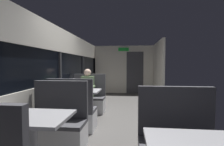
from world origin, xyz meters
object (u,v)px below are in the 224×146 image
bench_mid_window_facing_end (73,114)px  bench_mid_window_facing_entry (89,101)px  bench_near_window_facing_entry (57,128)px  dining_table_near_window (33,124)px  seated_passenger (88,94)px  coffee_cup_primary (84,88)px  dining_table_mid_window (82,94)px

bench_mid_window_facing_end → bench_mid_window_facing_entry: (0.00, 1.40, 0.00)m
bench_near_window_facing_entry → bench_mid_window_facing_entry: bearing=90.0°
dining_table_near_window → seated_passenger: size_ratio=0.71×
dining_table_near_window → coffee_cup_primary: (0.00, 2.32, 0.15)m
bench_mid_window_facing_entry → bench_mid_window_facing_end: bearing=-90.0°
dining_table_mid_window → bench_mid_window_facing_entry: bench_mid_window_facing_entry is taller
bench_mid_window_facing_end → coffee_cup_primary: (0.00, 0.86, 0.46)m
dining_table_mid_window → bench_mid_window_facing_entry: 0.77m
bench_mid_window_facing_end → dining_table_near_window: bearing=-90.0°
coffee_cup_primary → bench_near_window_facing_entry: bearing=-90.1°
dining_table_mid_window → bench_near_window_facing_entry: bearing=-90.0°
bench_mid_window_facing_entry → seated_passenger: bearing=-90.0°
bench_mid_window_facing_end → bench_mid_window_facing_entry: 1.40m
bench_mid_window_facing_end → bench_mid_window_facing_entry: bearing=90.0°
dining_table_near_window → bench_mid_window_facing_end: 1.49m
bench_mid_window_facing_end → bench_mid_window_facing_entry: same height
bench_near_window_facing_entry → dining_table_mid_window: (0.00, 1.46, 0.31)m
bench_mid_window_facing_entry → bench_near_window_facing_entry: bearing=-90.0°
bench_mid_window_facing_end → coffee_cup_primary: bench_mid_window_facing_end is taller
bench_mid_window_facing_entry → dining_table_mid_window: bearing=-90.0°
seated_passenger → bench_mid_window_facing_entry: bearing=90.0°
dining_table_near_window → bench_mid_window_facing_end: bench_mid_window_facing_end is taller
bench_mid_window_facing_end → coffee_cup_primary: size_ratio=12.22×
seated_passenger → dining_table_near_window: bearing=-90.0°
bench_near_window_facing_entry → coffee_cup_primary: bearing=89.9°
bench_mid_window_facing_end → bench_mid_window_facing_entry: size_ratio=1.00×
dining_table_near_window → bench_near_window_facing_entry: 0.77m
bench_near_window_facing_entry → dining_table_mid_window: bench_near_window_facing_entry is taller
dining_table_near_window → coffee_cup_primary: size_ratio=10.00×
bench_near_window_facing_entry → bench_mid_window_facing_entry: same height
dining_table_near_window → coffee_cup_primary: bearing=89.9°
dining_table_mid_window → coffee_cup_primary: 0.22m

